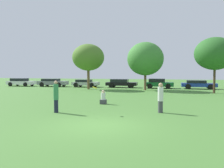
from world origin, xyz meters
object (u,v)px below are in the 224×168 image
(person_catcher, at_px, (161,97))
(parked_car_white, at_px, (21,82))
(tree_0, at_px, (88,57))
(tree_1, at_px, (145,59))
(parked_car_black, at_px, (121,83))
(bystander_sitting, at_px, (103,98))
(parked_car_grey, at_px, (52,82))
(parked_car_green, at_px, (158,83))
(frisbee, at_px, (95,88))
(person_thrower, at_px, (56,96))
(parked_car_blue, at_px, (198,84))
(tree_2, at_px, (215,54))
(parked_car_silver, at_px, (85,83))

(person_catcher, bearing_deg, parked_car_white, -54.37)
(tree_0, height_order, tree_1, tree_1)
(person_catcher, xyz_separation_m, parked_car_black, (-6.53, 19.95, -0.22))
(bystander_sitting, relative_size, parked_car_white, 0.24)
(parked_car_grey, relative_size, parked_car_green, 1.16)
(frisbee, bearing_deg, parked_car_green, 83.62)
(person_thrower, bearing_deg, person_catcher, -0.00)
(tree_1, height_order, parked_car_green, tree_1)
(person_catcher, distance_m, bystander_sitting, 4.95)
(parked_car_green, bearing_deg, person_catcher, -87.25)
(parked_car_blue, bearing_deg, parked_car_grey, -179.98)
(parked_car_white, height_order, parked_car_green, parked_car_green)
(person_thrower, relative_size, tree_1, 0.31)
(parked_car_black, distance_m, parked_car_blue, 10.49)
(bystander_sitting, bearing_deg, frisbee, -80.69)
(bystander_sitting, height_order, tree_1, tree_1)
(person_thrower, relative_size, tree_2, 0.31)
(person_thrower, height_order, tree_0, tree_0)
(person_catcher, distance_m, tree_0, 18.80)
(bystander_sitting, xyz_separation_m, tree_2, (9.14, 10.89, 3.79))
(tree_0, height_order, parked_car_green, tree_0)
(person_catcher, relative_size, tree_0, 0.29)
(tree_0, relative_size, parked_car_green, 1.50)
(frisbee, height_order, parked_car_silver, frisbee)
(bystander_sitting, bearing_deg, person_catcher, -32.35)
(person_thrower, height_order, frisbee, person_thrower)
(tree_2, bearing_deg, parked_car_white, 168.13)
(person_catcher, height_order, parked_car_grey, person_catcher)
(person_catcher, height_order, tree_1, tree_1)
(person_catcher, relative_size, parked_car_white, 0.40)
(frisbee, xyz_separation_m, tree_2, (8.51, 14.74, 2.76))
(person_thrower, distance_m, parked_car_green, 21.58)
(parked_car_silver, bearing_deg, tree_2, -20.79)
(parked_car_white, bearing_deg, person_catcher, -41.30)
(frisbee, height_order, parked_car_green, frisbee)
(tree_2, height_order, parked_car_blue, tree_2)
(parked_car_silver, relative_size, parked_car_green, 1.00)
(parked_car_grey, distance_m, parked_car_blue, 21.10)
(tree_0, bearing_deg, frisbee, -69.14)
(parked_car_grey, bearing_deg, parked_car_blue, 0.02)
(tree_2, bearing_deg, person_thrower, -125.75)
(person_catcher, xyz_separation_m, tree_1, (-2.64, 16.11, 3.01))
(bystander_sitting, relative_size, tree_1, 0.17)
(frisbee, bearing_deg, parked_car_white, 132.85)
(person_thrower, bearing_deg, tree_1, 65.99)
(tree_1, xyz_separation_m, parked_car_black, (-3.90, 3.83, -3.23))
(tree_2, relative_size, parked_car_green, 1.52)
(person_thrower, relative_size, parked_car_green, 0.47)
(tree_0, relative_size, tree_2, 0.99)
(person_catcher, height_order, tree_0, tree_0)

